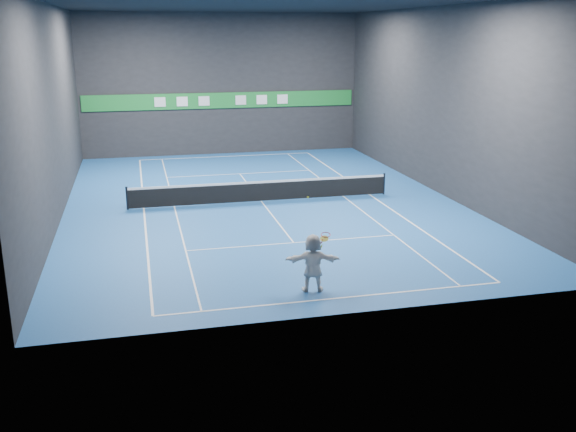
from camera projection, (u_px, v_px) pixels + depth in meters
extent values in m
plane|color=#1C539C|center=(261.00, 202.00, 30.55)|extent=(26.00, 26.00, 0.00)
plane|color=black|center=(259.00, 3.00, 28.07)|extent=(26.00, 26.00, 0.00)
cube|color=#232326|center=(222.00, 85.00, 41.46)|extent=(18.00, 0.10, 9.00)
cube|color=#232326|center=(353.00, 159.00, 17.16)|extent=(18.00, 0.10, 9.00)
cube|color=#232326|center=(53.00, 112.00, 27.30)|extent=(0.10, 26.00, 9.00)
cube|color=#232326|center=(441.00, 102.00, 31.32)|extent=(0.10, 26.00, 9.00)
cube|color=white|center=(337.00, 298.00, 19.44)|extent=(10.98, 0.08, 0.01)
cube|color=white|center=(226.00, 156.00, 41.67)|extent=(10.98, 0.08, 0.01)
cube|color=white|center=(144.00, 209.00, 29.33)|extent=(0.08, 23.78, 0.01)
cube|color=white|center=(370.00, 195.00, 31.78)|extent=(0.08, 23.78, 0.01)
cube|color=white|center=(174.00, 207.00, 29.63)|extent=(0.06, 23.78, 0.01)
cube|color=white|center=(344.00, 197.00, 31.47)|extent=(0.06, 23.78, 0.01)
cube|color=white|center=(294.00, 243.00, 24.57)|extent=(8.23, 0.06, 0.01)
cube|color=white|center=(240.00, 174.00, 36.53)|extent=(8.23, 0.06, 0.01)
cube|color=white|center=(261.00, 201.00, 30.55)|extent=(0.06, 12.80, 0.01)
imported|color=white|center=(313.00, 263.00, 19.77)|extent=(1.78, 0.86, 1.84)
sphere|color=#F2FB29|center=(308.00, 197.00, 19.27)|extent=(0.07, 0.07, 0.07)
cylinder|color=black|center=(127.00, 198.00, 29.02)|extent=(0.10, 0.10, 1.07)
cylinder|color=black|center=(384.00, 184.00, 31.79)|extent=(0.10, 0.10, 1.07)
cube|color=black|center=(261.00, 192.00, 30.42)|extent=(12.40, 0.03, 0.86)
cube|color=white|center=(261.00, 182.00, 30.29)|extent=(12.40, 0.04, 0.10)
cube|color=#1C8231|center=(222.00, 100.00, 41.68)|extent=(17.64, 0.06, 1.00)
cube|color=white|center=(160.00, 102.00, 40.74)|extent=(0.70, 0.04, 0.60)
cube|color=white|center=(182.00, 101.00, 41.05)|extent=(0.70, 0.04, 0.60)
cube|color=white|center=(204.00, 101.00, 41.36)|extent=(0.70, 0.04, 0.60)
cube|color=white|center=(241.00, 100.00, 41.90)|extent=(0.70, 0.04, 0.60)
cube|color=white|center=(262.00, 100.00, 42.21)|extent=(0.70, 0.04, 0.60)
cube|color=white|center=(282.00, 99.00, 42.52)|extent=(0.70, 0.04, 0.60)
torus|color=#AF1217|center=(326.00, 235.00, 19.67)|extent=(0.39, 0.38, 0.13)
cylinder|color=#C9D24A|center=(324.00, 239.00, 19.70)|extent=(0.34, 0.30, 0.19)
cylinder|color=#AE121B|center=(322.00, 241.00, 19.70)|extent=(0.05, 0.14, 0.17)
cylinder|color=#F5EF0C|center=(321.00, 247.00, 19.73)|extent=(0.05, 0.20, 0.24)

